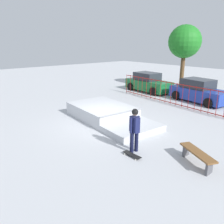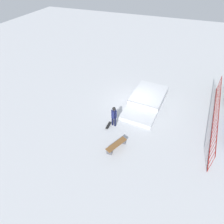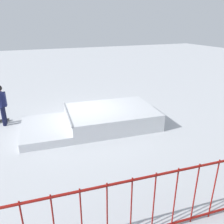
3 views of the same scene
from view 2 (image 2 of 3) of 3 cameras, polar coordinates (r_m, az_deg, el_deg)
ground_plane at (r=16.78m, az=7.56°, el=2.27°), size 60.00×60.00×0.00m
skate_ramp at (r=16.93m, az=10.29°, el=3.66°), size 5.60×3.04×0.74m
skater at (r=13.99m, az=0.58°, el=-0.92°), size 0.41×0.44×1.73m
skateboard at (r=14.54m, az=-1.06°, el=-3.96°), size 0.80×0.27×0.09m
perimeter_fence at (r=16.46m, az=28.45°, el=-0.46°), size 9.93×0.87×1.50m
park_bench at (r=12.84m, az=1.29°, el=-9.81°), size 1.62×1.05×0.48m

